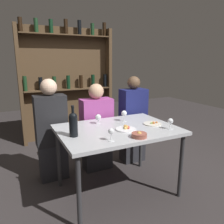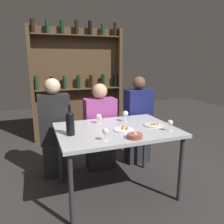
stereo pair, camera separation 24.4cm
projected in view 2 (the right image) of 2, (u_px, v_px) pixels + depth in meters
ground_plane at (116, 191)px, 2.53m from camera, size 10.00×10.00×0.00m
dining_table at (116, 134)px, 2.37m from camera, size 1.26×0.90×0.76m
wine_rack_wall at (78, 80)px, 4.14m from camera, size 1.71×0.21×2.17m
wine_bottle at (70, 122)px, 2.11m from camera, size 0.08×0.08×0.30m
wine_glass_0 at (105, 132)px, 1.97m from camera, size 0.06×0.06×0.12m
wine_glass_1 at (99, 117)px, 2.52m from camera, size 0.07×0.07×0.11m
wine_glass_2 at (170, 123)px, 2.25m from camera, size 0.06×0.06×0.12m
wine_glass_3 at (125, 114)px, 2.59m from camera, size 0.07×0.07×0.13m
food_plate_0 at (153, 125)px, 2.45m from camera, size 0.20×0.20×0.04m
food_plate_1 at (124, 129)px, 2.29m from camera, size 0.21×0.21×0.05m
snack_bowl at (135, 136)px, 2.05m from camera, size 0.15×0.15×0.06m
seated_person_left at (55, 131)px, 2.76m from camera, size 0.37×0.22×1.27m
seated_person_center at (100, 130)px, 2.97m from camera, size 0.42×0.22×1.18m
seated_person_right at (138, 123)px, 3.15m from camera, size 0.37×0.22×1.26m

